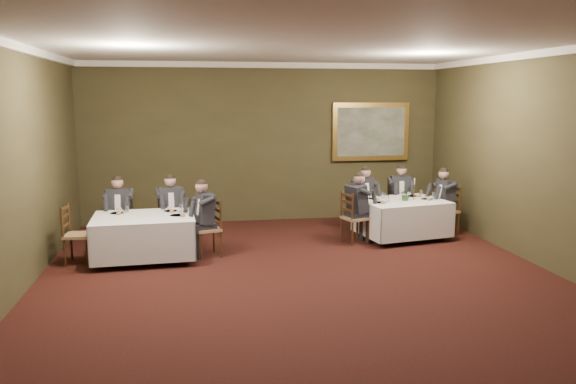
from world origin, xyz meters
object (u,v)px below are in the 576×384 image
object	(u,v)px
diner_main_endright	(446,209)
diner_sec_backleft	(120,221)
diner_main_backright	(399,204)
chair_sec_backleft	(121,233)
table_second	(144,234)
chair_sec_backright	(171,230)
diner_sec_backright	(171,219)
chair_sec_endleft	(78,247)
centerpiece	(406,194)
chair_main_backleft	(362,217)
chair_main_backright	(399,214)
table_main	(402,216)
diner_main_backleft	(362,207)
chair_main_endright	(446,220)
candlestick	(414,191)
chair_sec_endright	(208,240)
diner_main_endleft	(355,217)
chair_main_endleft	(354,228)
painting	(371,132)
diner_sec_endright	(207,227)

from	to	relation	value
diner_main_endright	diner_sec_backleft	distance (m)	6.37
diner_main_backright	chair_sec_backleft	world-z (taller)	diner_main_backright
table_second	chair_sec_backright	world-z (taller)	chair_sec_backright
diner_main_backright	diner_sec_backright	distance (m)	4.79
table_second	chair_sec_endleft	size ratio (longest dim) A/B	1.76
centerpiece	chair_main_backleft	bearing A→B (deg)	129.29
chair_main_backright	chair_sec_backright	bearing A→B (deg)	12.12
table_main	diner_main_endright	world-z (taller)	diner_main_endright
diner_sec_backleft	chair_sec_backright	size ratio (longest dim) A/B	1.35
diner_main_backleft	chair_main_backright	xyz separation A→B (m)	(0.86, 0.16, -0.23)
chair_main_endright	chair_main_backright	bearing A→B (deg)	40.09
chair_main_backright	diner_main_backleft	bearing A→B (deg)	14.95
diner_main_backright	chair_sec_backright	size ratio (longest dim) A/B	1.35
chair_main_backleft	table_main	bearing A→B (deg)	107.06
chair_sec_endleft	candlestick	xyz separation A→B (m)	(6.22, 0.78, 0.64)
chair_sec_backright	chair_sec_endright	distance (m)	1.07
diner_main_backright	chair_sec_endright	world-z (taller)	diner_main_backright
diner_main_endleft	chair_sec_endleft	world-z (taller)	diner_main_endleft
chair_main_backright	diner_sec_backleft	xyz separation A→B (m)	(-5.66, -0.72, 0.23)
diner_main_backleft	diner_main_endleft	world-z (taller)	same
chair_sec_endright	chair_sec_endleft	size ratio (longest dim) A/B	1.00
chair_main_endright	diner_main_endright	bearing A→B (deg)	90.00
diner_main_backleft	chair_sec_endleft	distance (m)	5.57
chair_main_endleft	chair_sec_endleft	distance (m)	4.96
table_main	chair_sec_endleft	xyz separation A→B (m)	(-5.95, -0.71, -0.17)
table_second	chair_sec_endright	xyz separation A→B (m)	(1.08, 0.05, -0.17)
diner_main_endleft	chair_sec_backright	world-z (taller)	diner_main_endleft
chair_main_backleft	chair_sec_endleft	distance (m)	5.56
table_second	chair_sec_endleft	xyz separation A→B (m)	(-1.08, -0.05, -0.17)
chair_main_backleft	candlestick	world-z (taller)	candlestick
diner_main_backright	chair_sec_backright	world-z (taller)	diner_main_backright
chair_sec_backleft	table_main	bearing A→B (deg)	-178.79
diner_main_backright	chair_sec_backright	distance (m)	4.79
diner_sec_backleft	candlestick	bearing A→B (deg)	-177.83
chair_main_endright	chair_sec_backright	world-z (taller)	same
chair_sec_backleft	centerpiece	size ratio (longest dim) A/B	3.94
chair_main_endright	diner_sec_backright	distance (m)	5.48
diner_main_backleft	diner_sec_backleft	xyz separation A→B (m)	(-4.79, -0.56, 0.00)
chair_main_backright	diner_main_endleft	world-z (taller)	diner_main_endleft
table_second	chair_main_backleft	distance (m)	4.52
diner_sec_backright	chair_sec_endleft	distance (m)	1.77
table_second	chair_main_endleft	xyz separation A→B (m)	(3.86, 0.48, -0.17)
table_main	candlestick	xyz separation A→B (m)	(0.27, 0.07, 0.48)
diner_main_backleft	diner_sec_backleft	distance (m)	4.83
diner_main_backleft	diner_main_endright	world-z (taller)	same
centerpiece	diner_sec_backleft	bearing A→B (deg)	177.79
centerpiece	painting	xyz separation A→B (m)	(-0.06, 2.10, 1.09)
chair_sec_backleft	diner_sec_endright	xyz separation A→B (m)	(1.56, -0.80, 0.23)
chair_sec_endright	centerpiece	distance (m)	3.94
chair_main_endleft	chair_sec_backleft	world-z (taller)	same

